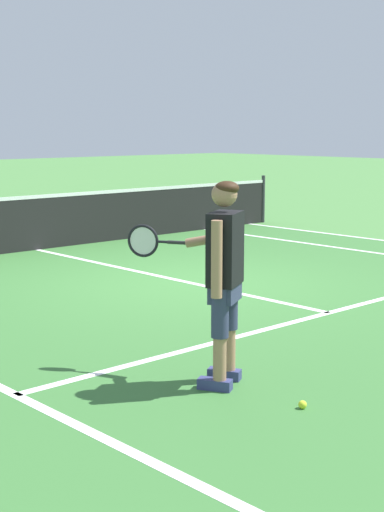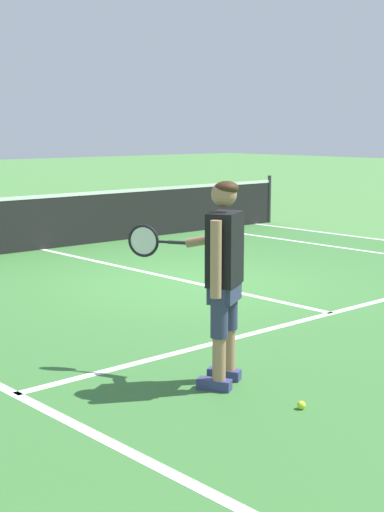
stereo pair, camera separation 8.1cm
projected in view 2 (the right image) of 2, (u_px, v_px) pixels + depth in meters
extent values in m
plane|color=#477F3D|center=(192.00, 283.00, 10.72)|extent=(80.00, 80.00, 0.00)
cube|color=#387033|center=(243.00, 294.00, 9.99)|extent=(10.98, 10.32, 0.00)
cube|color=white|center=(331.00, 313.00, 8.93)|extent=(8.23, 0.10, 0.01)
cube|color=white|center=(157.00, 275.00, 11.28)|extent=(0.10, 6.40, 0.01)
cylinder|color=#333338|center=(269.00, 199.00, 17.46)|extent=(0.08, 0.08, 1.07)
cube|color=black|center=(42.00, 224.00, 13.55)|extent=(11.84, 0.02, 0.91)
cube|color=white|center=(41.00, 197.00, 13.47)|extent=(11.84, 0.03, 0.06)
cube|color=navy|center=(214.00, 384.00, 6.33)|extent=(0.23, 0.30, 0.09)
cube|color=navy|center=(224.00, 374.00, 6.59)|extent=(0.23, 0.30, 0.09)
cylinder|color=#A37556|center=(219.00, 359.00, 6.28)|extent=(0.11, 0.11, 0.36)
cylinder|color=#2D3351|center=(219.00, 313.00, 6.21)|extent=(0.14, 0.14, 0.41)
cylinder|color=#A37556|center=(229.00, 349.00, 6.54)|extent=(0.11, 0.11, 0.36)
cylinder|color=#2D3351|center=(229.00, 305.00, 6.47)|extent=(0.14, 0.14, 0.41)
cube|color=#2D3351|center=(224.00, 289.00, 6.32)|extent=(0.39, 0.34, 0.20)
cube|color=black|center=(225.00, 249.00, 6.26)|extent=(0.44, 0.38, 0.60)
cylinder|color=#A37556|center=(216.00, 259.00, 6.04)|extent=(0.09, 0.09, 0.62)
cylinder|color=black|center=(224.00, 226.00, 6.51)|extent=(0.20, 0.27, 0.29)
cylinder|color=#A37556|center=(202.00, 241.00, 6.64)|extent=(0.21, 0.29, 0.14)
sphere|color=#A37556|center=(224.00, 194.00, 6.19)|extent=(0.21, 0.21, 0.21)
ellipsoid|color=#382314|center=(226.00, 188.00, 6.17)|extent=(0.27, 0.27, 0.12)
cylinder|color=#232326|center=(179.00, 243.00, 6.73)|extent=(0.12, 0.19, 0.03)
cylinder|color=black|center=(163.00, 242.00, 6.78)|extent=(0.07, 0.10, 0.02)
torus|color=black|center=(143.00, 241.00, 6.84)|extent=(0.16, 0.27, 0.30)
cylinder|color=silver|center=(143.00, 241.00, 6.84)|extent=(0.12, 0.22, 0.25)
sphere|color=#CCE02D|center=(301.00, 405.00, 5.89)|extent=(0.07, 0.07, 0.07)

